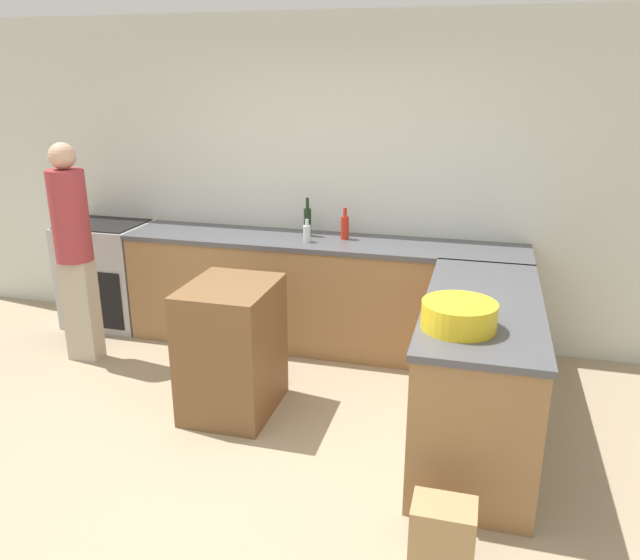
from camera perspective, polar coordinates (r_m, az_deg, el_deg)
name	(u,v)px	position (r m, az deg, el deg)	size (l,w,h in m)	color
ground_plane	(240,469)	(3.88, -7.34, -16.80)	(14.00, 14.00, 0.00)	tan
wall_back	(331,183)	(5.33, 1.04, 8.90)	(8.00, 0.06, 2.70)	silver
counter_back	(321,293)	(5.24, 0.10, -1.23)	(3.32, 0.63, 0.94)	olive
counter_peninsula	(478,372)	(4.01, 14.21, -8.17)	(0.69, 1.74, 0.94)	olive
range_oven	(108,274)	(6.06, -18.80, 0.54)	(0.74, 0.61, 0.95)	#ADADB2
island_table	(232,348)	(4.29, -8.05, -6.21)	(0.57, 0.69, 0.91)	brown
mixing_bowl	(459,315)	(3.38, 12.59, -3.18)	(0.40, 0.40, 0.15)	yellow
wine_bottle_dark	(307,221)	(5.20, -1.15, 5.44)	(0.06, 0.06, 0.32)	black
hot_sauce_bottle	(345,227)	(5.10, 2.29, 4.90)	(0.07, 0.07, 0.26)	red
vinegar_bottle_clear	(307,233)	(5.02, -1.20, 4.33)	(0.06, 0.06, 0.18)	silver
person_by_range	(73,244)	(5.21, -21.62, 3.05)	(0.28, 0.28, 1.74)	#ADA38E
paper_bag	(442,538)	(3.17, 11.11, -22.13)	(0.29, 0.21, 0.37)	#A88456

